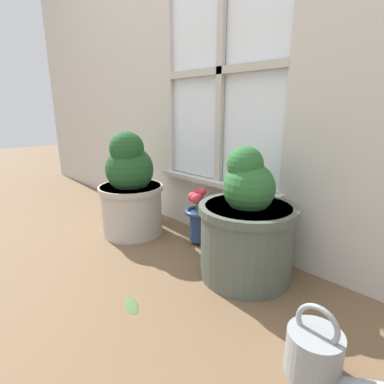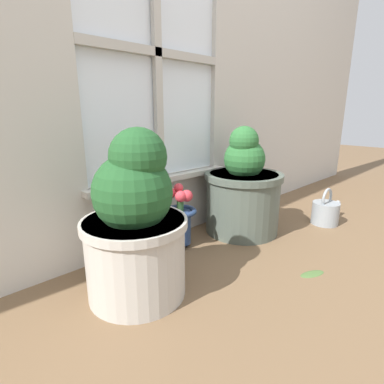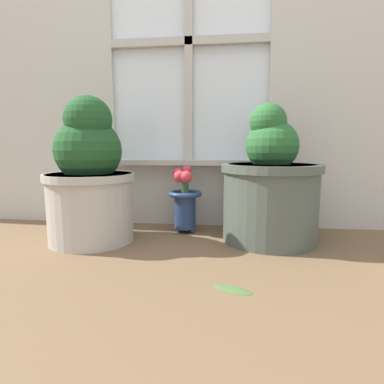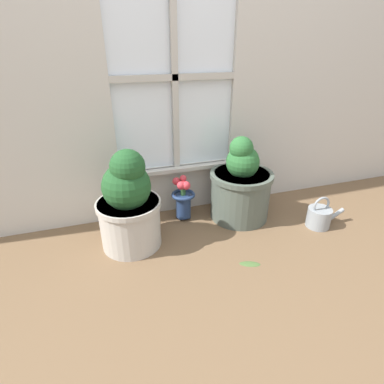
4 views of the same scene
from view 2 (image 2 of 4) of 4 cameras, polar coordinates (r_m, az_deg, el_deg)
name	(u,v)px [view 2 (image 2 of 4)]	position (r m, az deg, el deg)	size (l,w,h in m)	color
ground_plane	(274,290)	(1.15, 15.28, -17.51)	(10.00, 10.00, 0.00)	brown
potted_plant_left	(135,226)	(1.00, -10.73, -6.38)	(0.35, 0.35, 0.57)	#B7B2A8
potted_plant_right	(243,191)	(1.55, 9.67, 0.17)	(0.39, 0.39, 0.54)	#4C564C
flower_vase	(181,216)	(1.37, -2.16, -4.64)	(0.15, 0.15, 0.30)	navy
watering_can	(326,212)	(1.83, 24.10, -3.51)	(0.26, 0.14, 0.21)	gray
fallen_leaf	(312,273)	(1.29, 21.94, -14.15)	(0.12, 0.08, 0.01)	#476633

